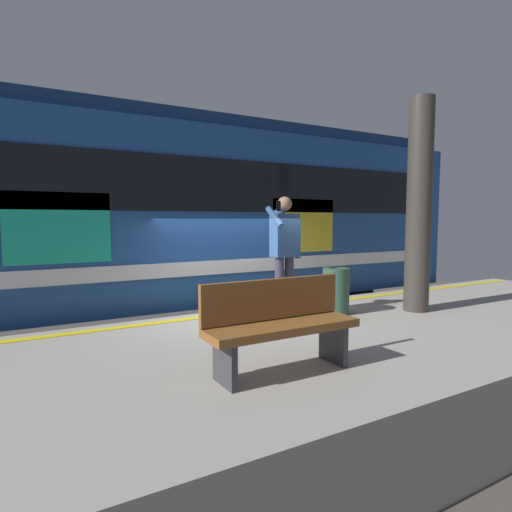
{
  "coord_description": "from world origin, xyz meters",
  "views": [
    {
      "loc": [
        3.21,
        6.22,
        2.48
      ],
      "look_at": [
        -0.21,
        0.3,
        1.9
      ],
      "focal_mm": 29.82,
      "sensor_mm": 36.0,
      "label": 1
    }
  ],
  "objects_px": {
    "train_carriage": "(171,212)",
    "handbag": "(264,309)",
    "station_column": "(419,206)",
    "bench": "(280,322)",
    "trash_bin": "(336,291)",
    "passenger": "(284,246)"
  },
  "relations": [
    {
      "from": "train_carriage",
      "to": "bench",
      "type": "xyz_separation_m",
      "value": [
        0.52,
        4.75,
        -1.14
      ]
    },
    {
      "from": "bench",
      "to": "train_carriage",
      "type": "bearing_deg",
      "value": -96.27
    },
    {
      "from": "bench",
      "to": "passenger",
      "type": "bearing_deg",
      "value": -124.82
    },
    {
      "from": "handbag",
      "to": "station_column",
      "type": "height_order",
      "value": "station_column"
    },
    {
      "from": "trash_bin",
      "to": "handbag",
      "type": "bearing_deg",
      "value": -10.43
    },
    {
      "from": "trash_bin",
      "to": "bench",
      "type": "bearing_deg",
      "value": 38.05
    },
    {
      "from": "handbag",
      "to": "train_carriage",
      "type": "bearing_deg",
      "value": -80.76
    },
    {
      "from": "train_carriage",
      "to": "passenger",
      "type": "distance_m",
      "value": 2.94
    },
    {
      "from": "passenger",
      "to": "trash_bin",
      "type": "bearing_deg",
      "value": 158.97
    },
    {
      "from": "station_column",
      "to": "bench",
      "type": "bearing_deg",
      "value": 19.4
    },
    {
      "from": "passenger",
      "to": "handbag",
      "type": "relative_size",
      "value": 5.18
    },
    {
      "from": "passenger",
      "to": "station_column",
      "type": "height_order",
      "value": "station_column"
    },
    {
      "from": "bench",
      "to": "handbag",
      "type": "bearing_deg",
      "value": -117.13
    },
    {
      "from": "passenger",
      "to": "bench",
      "type": "bearing_deg",
      "value": 55.18
    },
    {
      "from": "train_carriage",
      "to": "passenger",
      "type": "xyz_separation_m",
      "value": [
        -0.87,
        2.75,
        -0.54
      ]
    },
    {
      "from": "train_carriage",
      "to": "passenger",
      "type": "bearing_deg",
      "value": 107.52
    },
    {
      "from": "train_carriage",
      "to": "trash_bin",
      "type": "height_order",
      "value": "train_carriage"
    },
    {
      "from": "train_carriage",
      "to": "handbag",
      "type": "distance_m",
      "value": 3.22
    },
    {
      "from": "train_carriage",
      "to": "station_column",
      "type": "distance_m",
      "value": 4.59
    },
    {
      "from": "train_carriage",
      "to": "trash_bin",
      "type": "bearing_deg",
      "value": 118.38
    },
    {
      "from": "handbag",
      "to": "station_column",
      "type": "bearing_deg",
      "value": 164.23
    },
    {
      "from": "train_carriage",
      "to": "handbag",
      "type": "height_order",
      "value": "train_carriage"
    }
  ]
}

